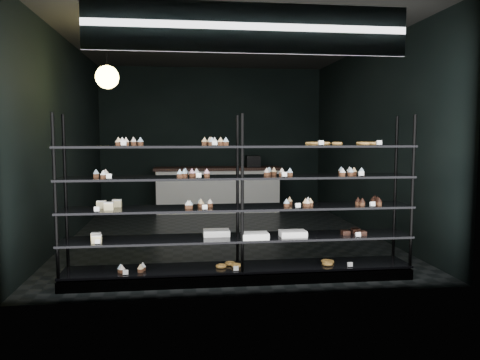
# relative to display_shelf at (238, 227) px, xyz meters

# --- Properties ---
(room) EXTENTS (5.01, 6.01, 3.20)m
(room) POSITION_rel_display_shelf_xyz_m (0.06, 2.45, 0.97)
(room) COLOR black
(room) RESTS_ON ground
(display_shelf) EXTENTS (4.00, 0.50, 1.91)m
(display_shelf) POSITION_rel_display_shelf_xyz_m (0.00, 0.00, 0.00)
(display_shelf) COLOR black
(display_shelf) RESTS_ON room
(signage) EXTENTS (3.30, 0.05, 0.50)m
(signage) POSITION_rel_display_shelf_xyz_m (0.06, -0.48, 2.12)
(signage) COLOR #0B1339
(signage) RESTS_ON room
(pendant_lamp) EXTENTS (0.31, 0.31, 0.88)m
(pendant_lamp) POSITION_rel_display_shelf_xyz_m (-1.61, 1.25, 1.82)
(pendant_lamp) COLOR black
(pendant_lamp) RESTS_ON room
(service_counter) EXTENTS (2.76, 0.65, 1.23)m
(service_counter) POSITION_rel_display_shelf_xyz_m (0.16, 4.95, -0.13)
(service_counter) COLOR beige
(service_counter) RESTS_ON room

